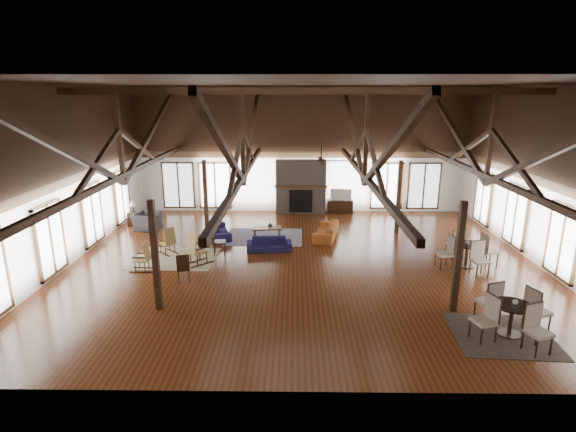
{
  "coord_description": "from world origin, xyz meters",
  "views": [
    {
      "loc": [
        -0.32,
        -14.62,
        5.73
      ],
      "look_at": [
        -0.54,
        1.0,
        1.39
      ],
      "focal_mm": 28.0,
      "sensor_mm": 36.0,
      "label": 1
    }
  ],
  "objects_px": {
    "armchair": "(147,221)",
    "tv_console": "(340,206)",
    "cafe_table_far": "(467,251)",
    "sofa_navy_left": "(220,230)",
    "sofa_orange": "(326,230)",
    "coffee_table": "(267,229)",
    "cafe_table_near": "(512,314)",
    "sofa_navy_front": "(269,244)"
  },
  "relations": [
    {
      "from": "coffee_table",
      "to": "sofa_navy_front",
      "type": "bearing_deg",
      "value": -90.42
    },
    {
      "from": "sofa_navy_front",
      "to": "cafe_table_near",
      "type": "bearing_deg",
      "value": -48.64
    },
    {
      "from": "tv_console",
      "to": "sofa_orange",
      "type": "bearing_deg",
      "value": -103.41
    },
    {
      "from": "sofa_navy_left",
      "to": "armchair",
      "type": "bearing_deg",
      "value": 54.99
    },
    {
      "from": "armchair",
      "to": "sofa_navy_front",
      "type": "bearing_deg",
      "value": -105.66
    },
    {
      "from": "sofa_navy_front",
      "to": "coffee_table",
      "type": "distance_m",
      "value": 1.51
    },
    {
      "from": "sofa_navy_front",
      "to": "cafe_table_far",
      "type": "bearing_deg",
      "value": -17.23
    },
    {
      "from": "sofa_navy_front",
      "to": "sofa_orange",
      "type": "distance_m",
      "value": 2.74
    },
    {
      "from": "coffee_table",
      "to": "tv_console",
      "type": "xyz_separation_m",
      "value": [
        3.34,
        4.06,
        -0.09
      ]
    },
    {
      "from": "cafe_table_near",
      "to": "tv_console",
      "type": "height_order",
      "value": "cafe_table_near"
    },
    {
      "from": "cafe_table_near",
      "to": "sofa_navy_front",
      "type": "bearing_deg",
      "value": 136.16
    },
    {
      "from": "coffee_table",
      "to": "cafe_table_far",
      "type": "relative_size",
      "value": 0.57
    },
    {
      "from": "coffee_table",
      "to": "tv_console",
      "type": "bearing_deg",
      "value": 43.63
    },
    {
      "from": "cafe_table_near",
      "to": "coffee_table",
      "type": "bearing_deg",
      "value": 130.53
    },
    {
      "from": "coffee_table",
      "to": "armchair",
      "type": "distance_m",
      "value": 5.4
    },
    {
      "from": "sofa_navy_front",
      "to": "cafe_table_far",
      "type": "relative_size",
      "value": 0.76
    },
    {
      "from": "armchair",
      "to": "cafe_table_near",
      "type": "distance_m",
      "value": 14.48
    },
    {
      "from": "sofa_navy_left",
      "to": "coffee_table",
      "type": "xyz_separation_m",
      "value": [
        1.95,
        -0.15,
        0.13
      ]
    },
    {
      "from": "cafe_table_far",
      "to": "coffee_table",
      "type": "bearing_deg",
      "value": 156.7
    },
    {
      "from": "cafe_table_far",
      "to": "tv_console",
      "type": "distance_m",
      "value": 7.91
    },
    {
      "from": "sofa_orange",
      "to": "cafe_table_near",
      "type": "height_order",
      "value": "cafe_table_near"
    },
    {
      "from": "sofa_navy_left",
      "to": "tv_console",
      "type": "xyz_separation_m",
      "value": [
        5.3,
        3.91,
        0.04
      ]
    },
    {
      "from": "cafe_table_far",
      "to": "tv_console",
      "type": "bearing_deg",
      "value": 116.99
    },
    {
      "from": "sofa_orange",
      "to": "tv_console",
      "type": "relative_size",
      "value": 1.64
    },
    {
      "from": "coffee_table",
      "to": "cafe_table_near",
      "type": "xyz_separation_m",
      "value": [
        6.36,
        -7.44,
        0.16
      ]
    },
    {
      "from": "sofa_navy_front",
      "to": "armchair",
      "type": "relative_size",
      "value": 1.51
    },
    {
      "from": "sofa_navy_front",
      "to": "cafe_table_near",
      "type": "height_order",
      "value": "cafe_table_near"
    },
    {
      "from": "coffee_table",
      "to": "armchair",
      "type": "bearing_deg",
      "value": 160.37
    },
    {
      "from": "sofa_navy_front",
      "to": "sofa_navy_left",
      "type": "distance_m",
      "value": 2.69
    },
    {
      "from": "sofa_orange",
      "to": "coffee_table",
      "type": "bearing_deg",
      "value": -74.36
    },
    {
      "from": "armchair",
      "to": "sofa_orange",
      "type": "bearing_deg",
      "value": -87.5
    },
    {
      "from": "armchair",
      "to": "sofa_navy_left",
      "type": "bearing_deg",
      "value": -96.75
    },
    {
      "from": "sofa_navy_left",
      "to": "coffee_table",
      "type": "height_order",
      "value": "sofa_navy_left"
    },
    {
      "from": "tv_console",
      "to": "armchair",
      "type": "bearing_deg",
      "value": -161.55
    },
    {
      "from": "sofa_navy_front",
      "to": "tv_console",
      "type": "height_order",
      "value": "tv_console"
    },
    {
      "from": "coffee_table",
      "to": "cafe_table_far",
      "type": "xyz_separation_m",
      "value": [
        6.93,
        -2.99,
        0.16
      ]
    },
    {
      "from": "sofa_navy_left",
      "to": "armchair",
      "type": "height_order",
      "value": "armchair"
    },
    {
      "from": "armchair",
      "to": "cafe_table_near",
      "type": "xyz_separation_m",
      "value": [
        11.63,
        -8.62,
        0.2
      ]
    },
    {
      "from": "armchair",
      "to": "tv_console",
      "type": "xyz_separation_m",
      "value": [
        8.61,
        2.87,
        -0.05
      ]
    },
    {
      "from": "sofa_navy_left",
      "to": "cafe_table_near",
      "type": "bearing_deg",
      "value": -150.07
    },
    {
      "from": "sofa_navy_front",
      "to": "armchair",
      "type": "distance_m",
      "value": 6.07
    },
    {
      "from": "sofa_navy_front",
      "to": "sofa_orange",
      "type": "bearing_deg",
      "value": 30.82
    }
  ]
}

